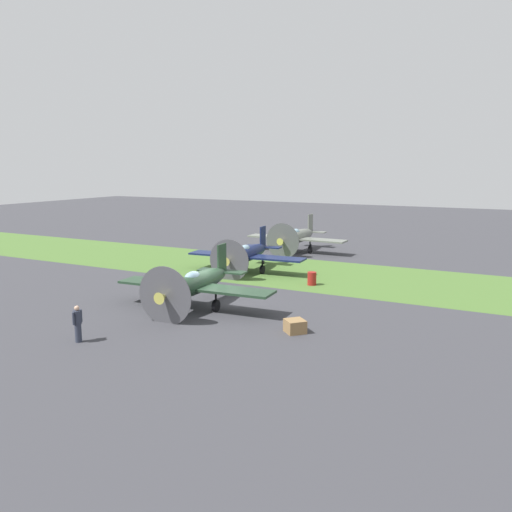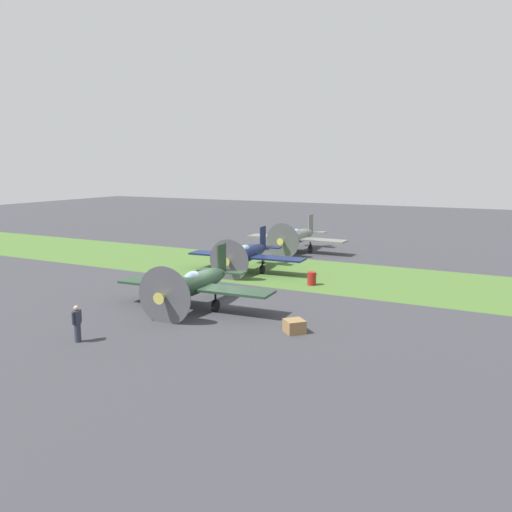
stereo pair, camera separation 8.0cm
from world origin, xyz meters
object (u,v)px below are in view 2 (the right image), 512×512
at_px(airplane_lead, 196,283).
at_px(airplane_wingman, 247,254).
at_px(ground_crew_chief, 77,323).
at_px(fuel_drum, 312,279).
at_px(airplane_trail, 297,237).
at_px(supply_crate, 294,326).

xyz_separation_m(airplane_lead, airplane_wingman, (2.19, -10.25, -0.04)).
bearing_deg(ground_crew_chief, fuel_drum, 153.56).
xyz_separation_m(ground_crew_chief, fuel_drum, (-5.43, -15.70, -0.46)).
relative_size(airplane_wingman, airplane_trail, 0.97).
bearing_deg(supply_crate, ground_crew_chief, 34.84).
height_order(airplane_lead, fuel_drum, airplane_lead).
xyz_separation_m(airplane_trail, fuel_drum, (-6.23, 12.30, -0.98)).
bearing_deg(ground_crew_chief, airplane_trail, 174.27).
bearing_deg(fuel_drum, airplane_lead, 65.01).
bearing_deg(ground_crew_chief, supply_crate, 117.47).
distance_m(airplane_lead, airplane_trail, 20.70).
relative_size(ground_crew_chief, fuel_drum, 1.92).
relative_size(ground_crew_chief, supply_crate, 1.92).
relative_size(airplane_lead, supply_crate, 10.55).
xyz_separation_m(airplane_wingman, ground_crew_chief, (-0.62, 17.68, -0.47)).
bearing_deg(airplane_lead, airplane_wingman, -81.61).
height_order(airplane_wingman, supply_crate, airplane_wingman).
distance_m(airplane_lead, airplane_wingman, 10.48).
relative_size(airplane_trail, supply_crate, 10.61).
distance_m(airplane_trail, supply_crate, 24.02).
bearing_deg(airplane_lead, supply_crate, 162.94).
distance_m(airplane_trail, fuel_drum, 13.82).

